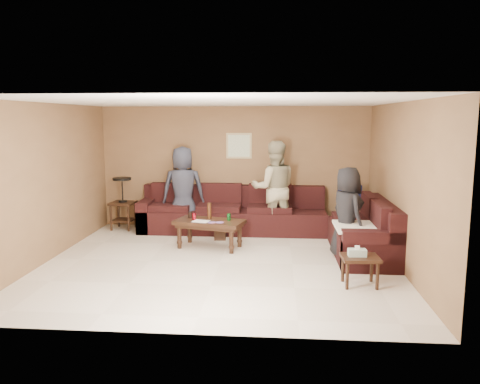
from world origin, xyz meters
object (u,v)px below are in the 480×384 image
(person_middle, at_px, (274,188))
(end_table_left, at_px, (123,202))
(person_right, at_px, (347,213))
(waste_bin, at_px, (220,233))
(person_left, at_px, (183,189))
(coffee_table, at_px, (209,225))
(side_table_right, at_px, (360,260))
(sectional_sofa, at_px, (273,222))

(person_middle, bearing_deg, end_table_left, -10.91)
(person_middle, bearing_deg, person_right, 121.80)
(waste_bin, xyz_separation_m, person_right, (2.19, -1.01, 0.62))
(waste_bin, height_order, person_left, person_left)
(waste_bin, bearing_deg, person_right, -24.78)
(coffee_table, height_order, person_left, person_left)
(side_table_right, relative_size, person_right, 0.37)
(side_table_right, height_order, person_left, person_left)
(sectional_sofa, distance_m, coffee_table, 1.29)
(coffee_table, relative_size, end_table_left, 1.21)
(coffee_table, relative_size, person_right, 0.86)
(coffee_table, height_order, person_right, person_right)
(coffee_table, bearing_deg, person_left, 121.08)
(side_table_right, distance_m, waste_bin, 3.17)
(person_middle, bearing_deg, side_table_right, 106.28)
(waste_bin, distance_m, person_left, 1.22)
(person_middle, height_order, person_right, person_middle)
(person_left, height_order, person_right, person_left)
(side_table_right, bearing_deg, end_table_left, 145.09)
(sectional_sofa, bearing_deg, side_table_right, -63.33)
(sectional_sofa, xyz_separation_m, person_left, (-1.79, 0.47, 0.53))
(side_table_right, relative_size, waste_bin, 2.18)
(sectional_sofa, relative_size, person_left, 2.71)
(end_table_left, height_order, person_left, person_left)
(end_table_left, relative_size, waste_bin, 4.16)
(side_table_right, bearing_deg, sectional_sofa, 116.67)
(end_table_left, xyz_separation_m, person_middle, (3.09, -0.22, 0.36))
(coffee_table, xyz_separation_m, person_middle, (1.12, 1.05, 0.50))
(sectional_sofa, bearing_deg, end_table_left, 169.02)
(coffee_table, relative_size, person_middle, 0.70)
(coffee_table, xyz_separation_m, person_right, (2.31, -0.43, 0.33))
(side_table_right, bearing_deg, coffee_table, 143.31)
(sectional_sofa, distance_m, person_right, 1.69)
(person_middle, relative_size, person_right, 1.23)
(person_right, bearing_deg, coffee_table, 55.39)
(sectional_sofa, xyz_separation_m, person_right, (1.20, -1.10, 0.42))
(sectional_sofa, height_order, person_middle, person_middle)
(coffee_table, distance_m, person_right, 2.37)
(coffee_table, distance_m, person_left, 1.40)
(end_table_left, xyz_separation_m, person_right, (4.28, -1.70, 0.19))
(side_table_right, distance_m, person_left, 4.16)
(side_table_right, xyz_separation_m, waste_bin, (-2.18, 2.29, -0.24))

